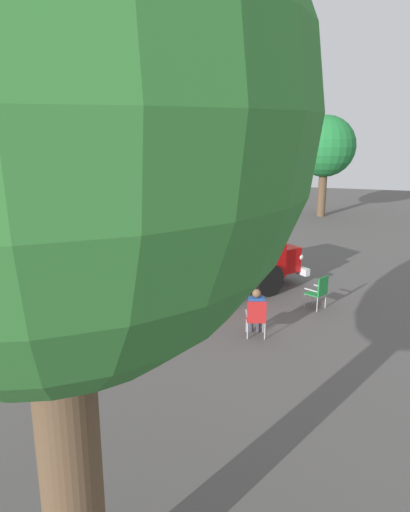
% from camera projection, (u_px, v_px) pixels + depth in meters
% --- Properties ---
extents(ground_plane, '(60.00, 60.00, 0.00)m').
position_uv_depth(ground_plane, '(196.00, 301.00, 15.27)').
color(ground_plane, '#514F4C').
extents(vintage_fire_truck, '(5.98, 5.45, 2.59)m').
position_uv_depth(vintage_fire_truck, '(211.00, 260.00, 15.42)').
color(vintage_fire_truck, black).
rests_on(vintage_fire_truck, ground).
extents(classic_hot_rod, '(4.74, 3.35, 1.46)m').
position_uv_depth(classic_hot_rod, '(36.00, 272.00, 15.66)').
color(classic_hot_rod, black).
rests_on(classic_hot_rod, ground).
extents(lawn_chair_near_truck, '(0.61, 0.61, 1.02)m').
position_uv_depth(lawn_chair_near_truck, '(256.00, 316.00, 12.49)').
color(lawn_chair_near_truck, '#B7BABF').
rests_on(lawn_chair_near_truck, ground).
extents(lawn_chair_by_car, '(0.67, 0.67, 1.02)m').
position_uv_depth(lawn_chair_by_car, '(319.00, 290.00, 14.44)').
color(lawn_chair_by_car, '#B7BABF').
rests_on(lawn_chair_by_car, ground).
extents(spectator_seated, '(0.61, 0.50, 1.29)m').
position_uv_depth(spectator_seated, '(256.00, 310.00, 12.59)').
color(spectator_seated, '#383842').
rests_on(spectator_seated, ground).
extents(spectator_standing, '(0.63, 0.41, 1.68)m').
position_uv_depth(spectator_standing, '(169.00, 238.00, 19.41)').
color(spectator_standing, '#2D334C').
rests_on(spectator_standing, ground).
extents(oak_tree_left, '(3.52, 3.52, 5.84)m').
position_uv_depth(oak_tree_left, '(325.00, 147.00, 28.37)').
color(oak_tree_left, brown).
rests_on(oak_tree_left, ground).
extents(oak_tree_right, '(4.63, 4.63, 7.69)m').
position_uv_depth(oak_tree_right, '(42.00, 121.00, 4.12)').
color(oak_tree_right, brown).
rests_on(oak_tree_right, ground).
extents(utility_pole, '(1.11, 1.44, 7.72)m').
position_uv_depth(utility_pole, '(59.00, 150.00, 26.09)').
color(utility_pole, brown).
rests_on(utility_pole, ground).
extents(traffic_cone, '(0.40, 0.40, 0.64)m').
position_uv_depth(traffic_cone, '(143.00, 257.00, 19.14)').
color(traffic_cone, orange).
rests_on(traffic_cone, ground).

